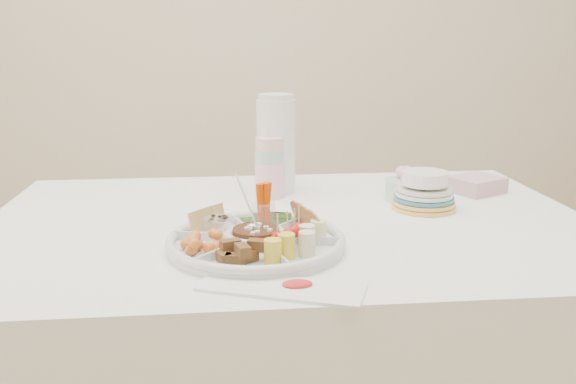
{
  "coord_description": "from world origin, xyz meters",
  "views": [
    {
      "loc": [
        -0.15,
        -1.45,
        1.21
      ],
      "look_at": [
        -0.02,
        -0.1,
        0.86
      ],
      "focal_mm": 38.0,
      "sensor_mm": 36.0,
      "label": 1
    }
  ],
  "objects": [
    {
      "name": "tortillas",
      "position": [
        0.03,
        -0.16,
        0.8
      ],
      "size": [
        0.12,
        0.12,
        0.06
      ],
      "primitive_type": null,
      "rotation": [
        0.0,
        0.0,
        -0.22
      ],
      "color": "olive",
      "rests_on": "party_tray"
    },
    {
      "name": "dining_table",
      "position": [
        0.0,
        0.0,
        0.38
      ],
      "size": [
        1.52,
        1.02,
        0.76
      ],
      "primitive_type": "cube",
      "color": "white",
      "rests_on": "floor"
    },
    {
      "name": "bean_dip",
      "position": [
        -0.1,
        -0.2,
        0.79
      ],
      "size": [
        0.12,
        0.12,
        0.04
      ],
      "primitive_type": "cylinder",
      "rotation": [
        0.0,
        0.0,
        -0.22
      ],
      "color": "#37200B",
      "rests_on": "party_tray"
    },
    {
      "name": "placemat",
      "position": [
        -0.06,
        -0.43,
        0.76
      ],
      "size": [
        0.32,
        0.2,
        0.01
      ],
      "primitive_type": "cube",
      "rotation": [
        0.0,
        0.0,
        -0.36
      ],
      "color": "white",
      "rests_on": "dining_table"
    },
    {
      "name": "cup_stack",
      "position": [
        -0.03,
        0.23,
        0.87
      ],
      "size": [
        0.09,
        0.09,
        0.23
      ],
      "primitive_type": "cylinder",
      "rotation": [
        0.0,
        0.0,
        0.12
      ],
      "color": "beige",
      "rests_on": "dining_table"
    },
    {
      "name": "thermos",
      "position": [
        -0.01,
        0.29,
        0.9
      ],
      "size": [
        0.11,
        0.11,
        0.29
      ],
      "primitive_type": "cylinder",
      "rotation": [
        0.0,
        0.0,
        0.0
      ],
      "color": "white",
      "rests_on": "dining_table"
    },
    {
      "name": "flower_bowl",
      "position": [
        0.34,
        0.16,
        0.8
      ],
      "size": [
        0.13,
        0.13,
        0.09
      ],
      "primitive_type": "cylinder",
      "rotation": [
        0.0,
        0.0,
        -0.18
      ],
      "color": "silver",
      "rests_on": "dining_table"
    },
    {
      "name": "party_tray",
      "position": [
        -0.1,
        -0.2,
        0.78
      ],
      "size": [
        0.45,
        0.45,
        0.04
      ],
      "primitive_type": "cylinder",
      "rotation": [
        0.0,
        0.0,
        -0.22
      ],
      "color": "white",
      "rests_on": "dining_table"
    },
    {
      "name": "banana_tomato",
      "position": [
        0.0,
        -0.29,
        0.82
      ],
      "size": [
        0.13,
        0.13,
        0.09
      ],
      "primitive_type": null,
      "rotation": [
        0.0,
        0.0,
        -0.22
      ],
      "color": "#FFD96B",
      "rests_on": "party_tray"
    },
    {
      "name": "pita_raisins",
      "position": [
        -0.19,
        -0.11,
        0.8
      ],
      "size": [
        0.12,
        0.12,
        0.06
      ],
      "primitive_type": null,
      "rotation": [
        0.0,
        0.0,
        -0.22
      ],
      "color": "#BF8048",
      "rests_on": "party_tray"
    },
    {
      "name": "granola_chunks",
      "position": [
        -0.12,
        -0.33,
        0.79
      ],
      "size": [
        0.12,
        0.12,
        0.05
      ],
      "primitive_type": null,
      "rotation": [
        0.0,
        0.0,
        -0.22
      ],
      "color": "#472716",
      "rests_on": "party_tray"
    },
    {
      "name": "cherries",
      "position": [
        -0.22,
        -0.24,
        0.79
      ],
      "size": [
        0.12,
        0.12,
        0.04
      ],
      "primitive_type": null,
      "rotation": [
        0.0,
        0.0,
        -0.22
      ],
      "color": "#F4913C",
      "rests_on": "party_tray"
    },
    {
      "name": "plate_stack",
      "position": [
        0.37,
        0.07,
        0.81
      ],
      "size": [
        0.21,
        0.21,
        0.11
      ],
      "primitive_type": "cylinder",
      "rotation": [
        0.0,
        0.0,
        -0.27
      ],
      "color": "gold",
      "rests_on": "dining_table"
    },
    {
      "name": "napkin_stack",
      "position": [
        0.58,
        0.22,
        0.78
      ],
      "size": [
        0.18,
        0.17,
        0.05
      ],
      "primitive_type": "cube",
      "rotation": [
        0.0,
        0.0,
        0.47
      ],
      "color": "#D3A4A9",
      "rests_on": "dining_table"
    },
    {
      "name": "wall_back",
      "position": [
        0.0,
        2.0,
        1.35
      ],
      "size": [
        4.0,
        0.02,
        2.7
      ],
      "primitive_type": "cube",
      "color": "beige",
      "rests_on": "ground"
    },
    {
      "name": "carrot_cucumber",
      "position": [
        -0.07,
        -0.08,
        0.82
      ],
      "size": [
        0.13,
        0.13,
        0.1
      ],
      "primitive_type": null,
      "rotation": [
        0.0,
        0.0,
        -0.22
      ],
      "color": "#DC4700",
      "rests_on": "party_tray"
    }
  ]
}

